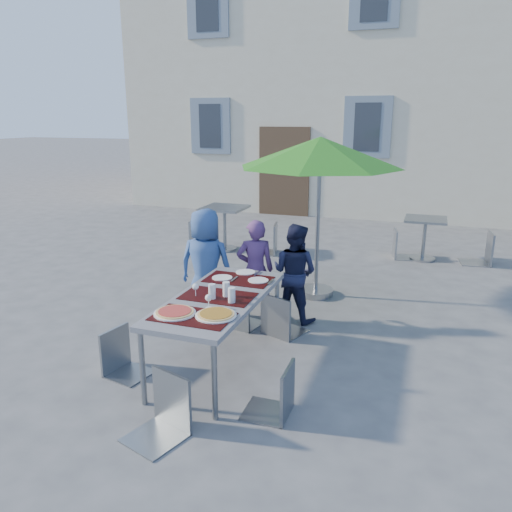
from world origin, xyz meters
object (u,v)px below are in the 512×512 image
at_px(patio_umbrella, 320,154).
at_px(cafe_table_1, 425,232).
at_px(dining_table, 218,301).
at_px(chair_2, 281,290).
at_px(bg_chair_l_0, 198,216).
at_px(bg_chair_l_1, 402,227).
at_px(child_2, 295,273).
at_px(chair_4, 277,361).
at_px(chair_0, 219,274).
at_px(bg_chair_r_1, 485,229).
at_px(child_1, 255,270).
at_px(cafe_table_0, 225,219).
at_px(bg_chair_r_0, 270,220).
at_px(child_0, 206,265).
at_px(pizza_near_right, 216,315).
at_px(chair_3, 120,326).
at_px(pizza_near_left, 175,312).
at_px(chair_1, 239,286).
at_px(chair_5, 161,371).

height_order(patio_umbrella, cafe_table_1, patio_umbrella).
bearing_deg(dining_table, chair_2, 67.98).
xyz_separation_m(bg_chair_l_0, bg_chair_l_1, (3.70, 0.58, -0.07)).
xyz_separation_m(child_2, chair_4, (0.42, -2.06, -0.11)).
height_order(chair_2, patio_umbrella, patio_umbrella).
height_order(chair_0, bg_chair_r_1, chair_0).
relative_size(child_1, bg_chair_l_0, 1.19).
distance_m(dining_table, child_1, 1.30).
distance_m(patio_umbrella, cafe_table_0, 3.18).
distance_m(dining_table, bg_chair_r_0, 4.37).
relative_size(patio_umbrella, bg_chair_l_0, 2.08).
bearing_deg(bg_chair_l_0, bg_chair_r_0, 3.14).
bearing_deg(chair_4, bg_chair_l_0, 122.38).
bearing_deg(chair_0, child_0, 167.59).
relative_size(pizza_near_right, bg_chair_r_0, 0.35).
height_order(child_2, chair_3, child_2).
xyz_separation_m(pizza_near_left, chair_0, (-0.27, 1.59, -0.15)).
relative_size(child_1, bg_chair_l_1, 1.32).
bearing_deg(patio_umbrella, chair_3, -114.60).
bearing_deg(pizza_near_right, chair_3, 178.24).
distance_m(dining_table, pizza_near_left, 0.58).
bearing_deg(chair_1, chair_4, -59.02).
distance_m(bg_chair_l_0, bg_chair_r_1, 5.09).
distance_m(cafe_table_1, bg_chair_r_1, 0.97).
xyz_separation_m(pizza_near_left, pizza_near_right, (0.37, 0.07, -0.00)).
xyz_separation_m(bg_chair_l_0, cafe_table_1, (4.09, 0.57, -0.12)).
bearing_deg(cafe_table_1, dining_table, -110.91).
height_order(chair_3, chair_4, chair_4).
xyz_separation_m(chair_1, cafe_table_1, (1.98, 3.81, -0.01)).
bearing_deg(bg_chair_r_1, chair_1, -127.19).
height_order(child_0, child_1, child_0).
xyz_separation_m(patio_umbrella, bg_chair_l_0, (-2.71, 1.83, -1.34)).
bearing_deg(child_1, chair_2, 116.66).
xyz_separation_m(child_0, child_2, (1.03, 0.34, -0.09)).
bearing_deg(child_2, chair_1, 54.18).
distance_m(chair_4, chair_5, 0.95).
xyz_separation_m(pizza_near_left, child_1, (0.10, 1.85, -0.14)).
bearing_deg(child_1, chair_0, 11.20).
bearing_deg(chair_1, chair_5, -85.04).
bearing_deg(chair_5, chair_2, 80.71).
relative_size(child_0, bg_chair_l_1, 1.46).
xyz_separation_m(chair_5, patio_umbrella, (0.42, 3.55, 1.42)).
bearing_deg(chair_5, child_1, 92.41).
xyz_separation_m(chair_4, cafe_table_1, (1.02, 5.41, 0.01)).
distance_m(pizza_near_left, child_2, 2.06).
distance_m(chair_5, patio_umbrella, 3.85).
relative_size(chair_4, bg_chair_r_1, 0.83).
xyz_separation_m(chair_4, patio_umbrella, (-0.35, 3.01, 1.47)).
distance_m(dining_table, patio_umbrella, 2.73).
bearing_deg(chair_5, chair_0, 102.09).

